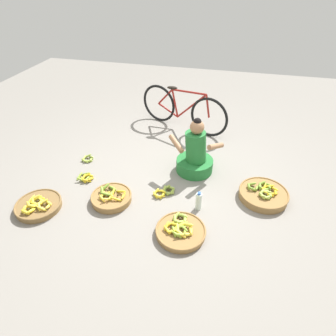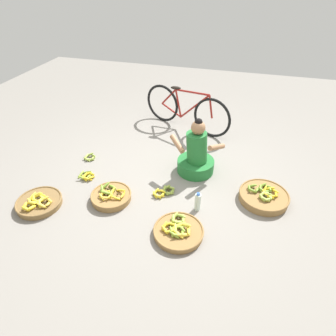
# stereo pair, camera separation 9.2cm
# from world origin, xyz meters

# --- Properties ---
(ground_plane) EXTENTS (10.00, 10.00, 0.00)m
(ground_plane) POSITION_xyz_m (0.00, 0.00, 0.00)
(ground_plane) COLOR gray
(vendor_woman_front) EXTENTS (0.76, 0.52, 0.83)m
(vendor_woman_front) POSITION_xyz_m (0.27, 0.30, 0.27)
(vendor_woman_front) COLOR #237233
(vendor_woman_front) RESTS_ON ground
(bicycle_leaning) EXTENTS (1.62, 0.63, 0.73)m
(bicycle_leaning) POSITION_xyz_m (-0.16, 1.52, 0.36)
(bicycle_leaning) COLOR black
(bicycle_leaning) RESTS_ON ground
(banana_basket_back_left) EXTENTS (0.56, 0.56, 0.15)m
(banana_basket_back_left) POSITION_xyz_m (0.31, -0.90, 0.05)
(banana_basket_back_left) COLOR olive
(banana_basket_back_left) RESTS_ON ground
(banana_basket_front_left) EXTENTS (0.62, 0.62, 0.17)m
(banana_basket_front_left) POSITION_xyz_m (1.22, -0.07, 0.06)
(banana_basket_front_left) COLOR olive
(banana_basket_front_left) RESTS_ON ground
(banana_basket_near_vendor) EXTENTS (0.51, 0.51, 0.16)m
(banana_basket_near_vendor) POSITION_xyz_m (-0.64, -0.58, 0.05)
(banana_basket_near_vendor) COLOR olive
(banana_basket_near_vendor) RESTS_ON ground
(banana_basket_near_bicycle) EXTENTS (0.55, 0.55, 0.15)m
(banana_basket_near_bicycle) POSITION_xyz_m (-1.45, -0.92, 0.05)
(banana_basket_near_bicycle) COLOR brown
(banana_basket_near_bicycle) RESTS_ON ground
(loose_bananas_back_center) EXTENTS (0.20, 0.21, 0.08)m
(loose_bananas_back_center) POSITION_xyz_m (-1.34, 0.17, 0.03)
(loose_bananas_back_center) COLOR #9EB747
(loose_bananas_back_center) RESTS_ON ground
(loose_bananas_front_right) EXTENTS (0.29, 0.28, 0.08)m
(loose_bananas_front_right) POSITION_xyz_m (-0.03, -0.29, 0.03)
(loose_bananas_front_right) COLOR yellow
(loose_bananas_front_right) RESTS_ON ground
(loose_bananas_mid_left) EXTENTS (0.24, 0.21, 0.09)m
(loose_bananas_mid_left) POSITION_xyz_m (-1.15, -0.26, 0.03)
(loose_bananas_mid_left) COLOR #8CAD38
(loose_bananas_mid_left) RESTS_ON ground
(water_bottle) EXTENTS (0.07, 0.07, 0.26)m
(water_bottle) POSITION_xyz_m (0.44, -0.47, 0.12)
(water_bottle) COLOR silver
(water_bottle) RESTS_ON ground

